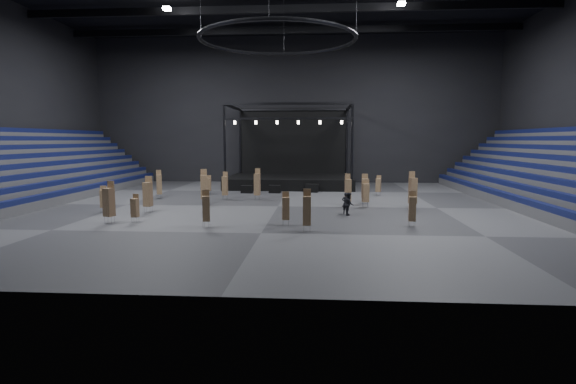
# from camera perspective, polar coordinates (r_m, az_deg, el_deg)

# --- Properties ---
(floor) EXTENTS (50.00, 50.00, 0.00)m
(floor) POSITION_cam_1_polar(r_m,az_deg,el_deg) (36.09, -1.27, -1.83)
(floor) COLOR #4B4B4D
(floor) RESTS_ON ground
(wall_back) EXTENTS (50.00, 0.20, 18.00)m
(wall_back) POSITION_cam_1_polar(r_m,az_deg,el_deg) (56.76, 0.70, 10.36)
(wall_back) COLOR black
(wall_back) RESTS_ON ground
(wall_front) EXTENTS (50.00, 0.20, 18.00)m
(wall_front) POSITION_cam_1_polar(r_m,az_deg,el_deg) (15.36, -9.13, 20.45)
(wall_front) COLOR black
(wall_front) RESTS_ON ground
(bleachers_left) EXTENTS (7.20, 40.00, 6.40)m
(bleachers_left) POSITION_cam_1_polar(r_m,az_deg,el_deg) (44.33, -32.29, 0.97)
(bleachers_left) COLOR #4F4F52
(bleachers_left) RESTS_ON floor
(stage) EXTENTS (14.00, 10.00, 9.20)m
(stage) POSITION_cam_1_polar(r_m,az_deg,el_deg) (52.02, 0.38, 2.38)
(stage) COLOR black
(stage) RESTS_ON floor
(truss_ring) EXTENTS (12.30, 12.30, 5.15)m
(truss_ring) POSITION_cam_1_polar(r_m,az_deg,el_deg) (36.51, -1.32, 18.79)
(truss_ring) COLOR black
(truss_ring) RESTS_ON ceiling
(flight_case_left) EXTENTS (1.21, 0.69, 0.78)m
(flight_case_left) POSITION_cam_1_polar(r_m,az_deg,el_deg) (45.18, -5.24, 0.35)
(flight_case_left) COLOR black
(flight_case_left) RESTS_ON floor
(flight_case_mid) EXTENTS (1.21, 0.67, 0.78)m
(flight_case_mid) POSITION_cam_1_polar(r_m,az_deg,el_deg) (45.08, -1.69, 0.37)
(flight_case_mid) COLOR black
(flight_case_mid) RESTS_ON floor
(flight_case_right) EXTENTS (1.39, 0.99, 0.84)m
(flight_case_right) POSITION_cam_1_polar(r_m,az_deg,el_deg) (45.77, 3.05, 0.49)
(flight_case_right) COLOR black
(flight_case_right) RESTS_ON floor
(chair_stack_0) EXTENTS (0.63, 0.63, 2.91)m
(chair_stack_0) POSITION_cam_1_polar(r_m,az_deg,el_deg) (37.81, -10.63, 0.71)
(chair_stack_0) COLOR silver
(chair_stack_0) RESTS_ON floor
(chair_stack_1) EXTENTS (0.55, 0.55, 2.80)m
(chair_stack_1) POSITION_cam_1_polar(r_m,az_deg,el_deg) (40.03, -3.94, 1.03)
(chair_stack_1) COLOR silver
(chair_stack_1) RESTS_ON floor
(chair_stack_2) EXTENTS (0.58, 0.58, 1.95)m
(chair_stack_2) POSITION_cam_1_polar(r_m,az_deg,el_deg) (43.69, 11.41, 0.90)
(chair_stack_2) COLOR silver
(chair_stack_2) RESTS_ON floor
(chair_stack_3) EXTENTS (0.60, 0.60, 2.67)m
(chair_stack_3) POSITION_cam_1_polar(r_m,az_deg,el_deg) (34.48, -17.38, -0.20)
(chair_stack_3) COLOR silver
(chair_stack_3) RESTS_ON floor
(chair_stack_4) EXTENTS (0.46, 0.46, 1.83)m
(chair_stack_4) POSITION_cam_1_polar(r_m,az_deg,el_deg) (30.65, -18.87, -1.85)
(chair_stack_4) COLOR silver
(chair_stack_4) RESTS_ON floor
(chair_stack_5) EXTENTS (0.46, 0.46, 2.50)m
(chair_stack_5) POSITION_cam_1_polar(r_m,az_deg,el_deg) (26.04, 2.42, -2.28)
(chair_stack_5) COLOR silver
(chair_stack_5) RESTS_ON floor
(chair_stack_6) EXTENTS (0.54, 0.54, 2.29)m
(chair_stack_6) POSITION_cam_1_polar(r_m,az_deg,el_deg) (27.82, -10.36, -2.00)
(chair_stack_6) COLOR silver
(chair_stack_6) RESTS_ON floor
(chair_stack_7) EXTENTS (0.57, 0.57, 2.21)m
(chair_stack_7) POSITION_cam_1_polar(r_m,az_deg,el_deg) (36.11, 9.82, -0.04)
(chair_stack_7) COLOR silver
(chair_stack_7) RESTS_ON floor
(chair_stack_8) EXTENTS (0.64, 0.64, 2.91)m
(chair_stack_8) POSITION_cam_1_polar(r_m,az_deg,el_deg) (35.81, 15.56, 0.24)
(chair_stack_8) COLOR silver
(chair_stack_8) RESTS_ON floor
(chair_stack_9) EXTENTS (0.46, 0.46, 2.22)m
(chair_stack_9) POSITION_cam_1_polar(r_m,az_deg,el_deg) (28.57, 15.51, -2.00)
(chair_stack_9) COLOR silver
(chair_stack_9) RESTS_ON floor
(chair_stack_10) EXTENTS (0.59, 0.59, 2.49)m
(chair_stack_10) POSITION_cam_1_polar(r_m,az_deg,el_deg) (38.12, 9.78, 0.51)
(chair_stack_10) COLOR silver
(chair_stack_10) RESTS_ON floor
(chair_stack_11) EXTENTS (0.61, 0.61, 2.59)m
(chair_stack_11) POSITION_cam_1_polar(r_m,az_deg,el_deg) (42.51, -16.05, 0.99)
(chair_stack_11) COLOR silver
(chair_stack_11) RESTS_ON floor
(chair_stack_12) EXTENTS (0.55, 0.55, 1.96)m
(chair_stack_12) POSITION_cam_1_polar(r_m,az_deg,el_deg) (35.69, -22.41, -0.74)
(chair_stack_12) COLOR silver
(chair_stack_12) RESTS_ON floor
(chair_stack_13) EXTENTS (0.49, 0.49, 2.11)m
(chair_stack_13) POSITION_cam_1_polar(r_m,az_deg,el_deg) (27.94, -0.29, -2.02)
(chair_stack_13) COLOR silver
(chair_stack_13) RESTS_ON floor
(chair_stack_14) EXTENTS (0.70, 0.70, 2.71)m
(chair_stack_14) POSITION_cam_1_polar(r_m,az_deg,el_deg) (30.79, -21.79, -1.12)
(chair_stack_14) COLOR silver
(chair_stack_14) RESTS_ON floor
(chair_stack_15) EXTENTS (0.53, 0.53, 2.62)m
(chair_stack_15) POSITION_cam_1_polar(r_m,az_deg,el_deg) (36.30, 7.63, 0.28)
(chair_stack_15) COLOR silver
(chair_stack_15) RESTS_ON floor
(chair_stack_16) EXTENTS (0.47, 0.47, 1.86)m
(chair_stack_16) POSITION_cam_1_polar(r_m,az_deg,el_deg) (44.70, -10.03, 0.99)
(chair_stack_16) COLOR silver
(chair_stack_16) RESTS_ON floor
(chair_stack_17) EXTENTS (0.49, 0.49, 2.49)m
(chair_stack_17) POSITION_cam_1_polar(r_m,az_deg,el_deg) (40.54, -8.01, 0.85)
(chair_stack_17) COLOR silver
(chair_stack_17) RESTS_ON floor
(man_center) EXTENTS (0.64, 0.50, 1.56)m
(man_center) POSITION_cam_1_polar(r_m,az_deg,el_deg) (32.60, 7.35, -1.41)
(man_center) COLOR black
(man_center) RESTS_ON floor
(crew_member) EXTENTS (0.66, 0.82, 1.62)m
(crew_member) POSITION_cam_1_polar(r_m,az_deg,el_deg) (32.01, 7.77, -1.51)
(crew_member) COLOR black
(crew_member) RESTS_ON floor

